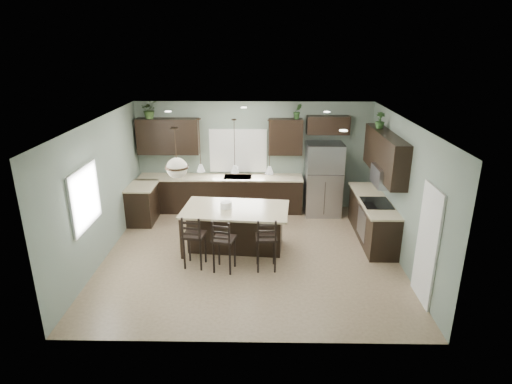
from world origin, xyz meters
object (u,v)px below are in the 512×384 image
Objects in this scene: bar_stool_right at (266,243)px; plant_back_left at (149,110)px; bar_stool_center at (224,245)px; bar_stool_left at (194,241)px; serving_dish at (226,205)px; kitchen_island at (236,229)px; refrigerator at (323,179)px.

bar_stool_right is 4.72m from plant_back_left.
plant_back_left is at bearing 135.67° from bar_stool_center.
bar_stool_left is 0.61m from bar_stool_center.
kitchen_island is at bearing -5.21° from serving_dish.
kitchen_island is at bearing 124.15° from bar_stool_right.
plant_back_left reaches higher than kitchen_island.
bar_stool_center reaches higher than kitchen_island.
refrigerator is at bearing -3.29° from plant_back_left.
bar_stool_right is (-1.46, -2.87, -0.38)m from refrigerator.
bar_stool_left is (-2.85, -2.78, -0.37)m from refrigerator.
refrigerator is 1.70× the size of bar_stool_center.
bar_stool_left is at bearing -64.08° from plant_back_left.
bar_stool_left reaches higher than bar_stool_center.
refrigerator reaches higher than bar_stool_right.
refrigerator is 7.71× the size of serving_dish.
serving_dish is 1.06m from bar_stool_left.
refrigerator is 4.00m from bar_stool_left.
serving_dish is (-2.29, -2.00, 0.07)m from refrigerator.
refrigerator is at bearing 60.26° from bar_stool_right.
refrigerator is 1.68× the size of bar_stool_left.
kitchen_island is 9.12× the size of serving_dish.
bar_stool_center is (-0.17, -0.92, 0.08)m from kitchen_island.
bar_stool_left is 1.40m from bar_stool_right.
plant_back_left is (-2.07, 3.18, 2.08)m from bar_stool_center.
serving_dish is 0.22× the size of bar_stool_center.
serving_dish is at bearing 131.22° from bar_stool_right.
refrigerator is 1.69× the size of bar_stool_right.
serving_dish is 0.22× the size of bar_stool_left.
bar_stool_center is 4.33m from plant_back_left.
bar_stool_right is at bearing -45.97° from serving_dish.
serving_dish reaches higher than kitchen_island.
bar_stool_center is (0.03, -0.93, -0.45)m from serving_dish.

